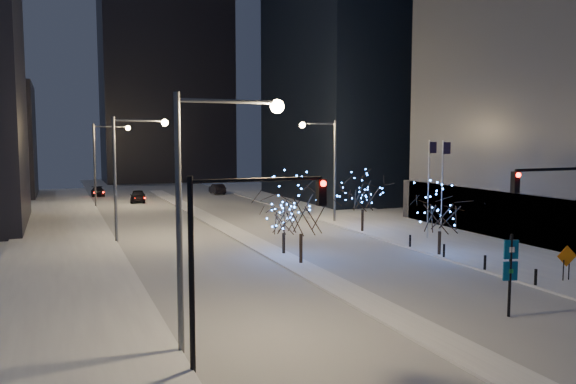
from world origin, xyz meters
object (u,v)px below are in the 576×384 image
holiday_tree_median_near (301,205)px  street_lamp_w_mid (128,161)px  car_mid (217,189)px  street_lamp_w_near (206,185)px  traffic_signal_west (234,237)px  construction_sign (567,259)px  street_lamp_w_far (104,153)px  car_far (98,192)px  car_near (138,196)px  traffic_signal_east (568,210)px  wayfinding_sign (510,266)px  holiday_tree_median_far (284,218)px  holiday_tree_plaza_far (363,192)px  street_lamp_east (327,157)px  holiday_tree_plaza_near (440,209)px

holiday_tree_median_near → street_lamp_w_mid: bearing=126.0°
holiday_tree_median_near → car_mid: bearing=81.2°
street_lamp_w_near → traffic_signal_west: bearing=-76.0°
construction_sign → street_lamp_w_far: bearing=127.1°
car_far → car_near: bearing=-65.7°
street_lamp_w_far → street_lamp_w_mid: bearing=-90.0°
car_far → street_lamp_w_mid: bearing=-88.9°
traffic_signal_east → wayfinding_sign: (-3.94, -0.41, -2.36)m
car_mid → holiday_tree_median_far: holiday_tree_median_far is taller
construction_sign → holiday_tree_plaza_far: bearing=108.9°
car_far → holiday_tree_median_near: holiday_tree_median_near is taller
street_lamp_w_mid → street_lamp_w_far: 25.00m
street_lamp_east → car_far: bearing=118.0°
traffic_signal_west → traffic_signal_east: 17.41m
traffic_signal_west → holiday_tree_plaza_far: (19.00, 23.76, -1.15)m
street_lamp_w_mid → construction_sign: bearing=-46.6°
street_lamp_east → holiday_tree_plaza_far: bearing=-85.7°
traffic_signal_east → wayfinding_sign: traffic_signal_east is taller
traffic_signal_east → street_lamp_east: bearing=87.7°
street_lamp_w_near → holiday_tree_plaza_near: (19.44, 10.90, -3.16)m
street_lamp_east → holiday_tree_plaza_far: 6.88m
street_lamp_east → car_mid: 32.83m
holiday_tree_median_near → holiday_tree_median_far: holiday_tree_median_near is taller
holiday_tree_plaza_near → wayfinding_sign: (-5.50, -12.32, -0.94)m
street_lamp_w_mid → car_near: (4.36, 28.65, -5.71)m
street_lamp_w_mid → construction_sign: street_lamp_w_mid is taller
street_lamp_w_far → traffic_signal_east: street_lamp_w_far is taller
street_lamp_w_far → holiday_tree_median_far: 36.04m
street_lamp_w_near → car_near: 54.13m
street_lamp_w_mid → traffic_signal_west: street_lamp_w_mid is taller
construction_sign → car_mid: bearing=107.5°
traffic_signal_west → street_lamp_w_far: bearing=90.5°
traffic_signal_east → holiday_tree_plaza_near: bearing=82.5°
holiday_tree_plaza_near → construction_sign: size_ratio=2.58×
street_lamp_w_far → wayfinding_sign: bearing=-74.8°
street_lamp_east → construction_sign: 26.47m
car_near → wayfinding_sign: wayfinding_sign is taller
street_lamp_w_near → holiday_tree_median_near: 15.53m
traffic_signal_east → car_mid: size_ratio=1.54×
street_lamp_east → wayfinding_sign: size_ratio=2.55×
car_mid → car_far: car_mid is taller
traffic_signal_east → holiday_tree_median_far: bearing=117.2°
traffic_signal_west → car_far: 65.84m
street_lamp_w_far → car_far: bearing=89.7°
car_far → holiday_tree_median_near: (9.27, -51.55, 3.33)m
car_near → car_mid: bearing=36.8°
car_near → holiday_tree_median_near: 41.91m
traffic_signal_west → construction_sign: (21.11, 4.15, -3.39)m
traffic_signal_east → holiday_tree_plaza_near: traffic_signal_east is taller
holiday_tree_plaza_near → holiday_tree_plaza_far: holiday_tree_plaza_far is taller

